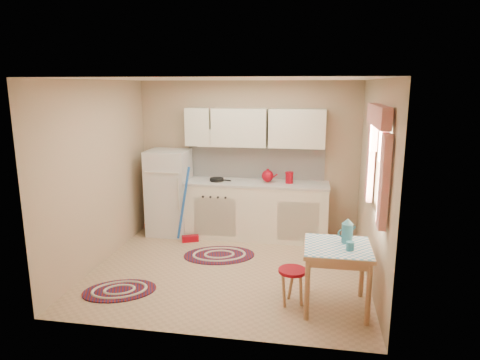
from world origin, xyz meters
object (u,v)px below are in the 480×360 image
base_cabinets (257,211)px  stool (292,287)px  table (336,277)px  fridge (169,192)px

base_cabinets → stool: (0.68, -2.11, -0.23)m
table → stool: table is taller
table → stool: 0.50m
table → fridge: bearing=141.8°
base_cabinets → table: size_ratio=3.12×
fridge → table: bearing=-38.2°
base_cabinets → stool: 2.23m
stool → base_cabinets: bearing=107.9°
stool → fridge: bearing=136.0°
fridge → stool: 3.00m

